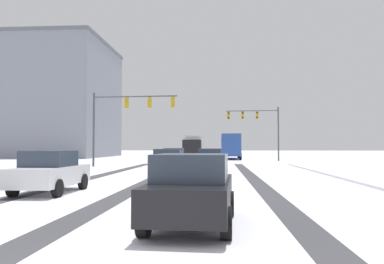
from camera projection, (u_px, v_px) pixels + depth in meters
wheel_track_left_lane at (90, 178)px, 21.64m from camera, size 0.86×35.66×0.01m
wheel_track_right_lane at (155, 179)px, 21.38m from camera, size 0.86×35.66×0.01m
wheel_track_center at (254, 179)px, 21.01m from camera, size 0.79×35.66×0.01m
traffic_signal_far_right at (257, 121)px, 47.28m from camera, size 6.39×0.64×6.50m
traffic_signal_near_left at (127, 111)px, 33.87m from camera, size 7.53×0.66×6.50m
car_grey_lead at (174, 158)px, 32.97m from camera, size 1.91×4.14×1.62m
car_blue_second at (210, 160)px, 27.52m from camera, size 1.90×4.13×1.62m
car_dark_green_third at (168, 162)px, 23.80m from camera, size 1.91×4.14×1.62m
car_white_fourth at (50, 172)px, 14.89m from camera, size 1.84×4.10×1.62m
car_black_fifth at (192, 189)px, 8.79m from camera, size 2.00×4.18×1.62m
bus_oncoming at (231, 145)px, 54.34m from camera, size 2.81×11.04×3.38m
box_truck_delivery at (193, 147)px, 47.99m from camera, size 2.33×7.41×3.02m
office_building_far_left_block at (28, 101)px, 65.07m from camera, size 27.34×19.79×18.78m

